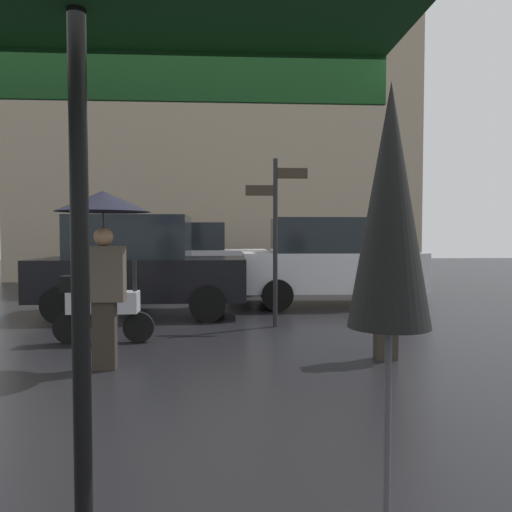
% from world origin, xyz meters
% --- Properties ---
extents(ground_plane, '(60.00, 60.00, 0.00)m').
position_xyz_m(ground_plane, '(0.00, 0.00, 0.00)').
color(ground_plane, black).
extents(folded_patio_umbrella_near, '(0.41, 0.41, 2.37)m').
position_xyz_m(folded_patio_umbrella_near, '(1.15, -0.58, 1.70)').
color(folded_patio_umbrella_near, black).
rests_on(folded_patio_umbrella_near, ground).
extents(pedestrian_with_umbrella, '(1.11, 1.11, 2.14)m').
position_xyz_m(pedestrian_with_umbrella, '(-1.11, 3.03, 1.72)').
color(pedestrian_with_umbrella, '#2A241E').
rests_on(pedestrian_with_umbrella, ground).
extents(pedestrian_with_bag, '(0.54, 0.24, 1.77)m').
position_xyz_m(pedestrian_with_bag, '(2.42, 3.30, 1.00)').
color(pedestrian_with_bag, '#2A241E').
rests_on(pedestrian_with_bag, ground).
extents(parked_scooter, '(1.49, 0.32, 1.23)m').
position_xyz_m(parked_scooter, '(-1.53, 4.51, 0.56)').
color(parked_scooter, black).
rests_on(parked_scooter, ground).
extents(parked_car_left, '(4.03, 1.85, 1.99)m').
position_xyz_m(parked_car_left, '(2.67, 8.27, 1.01)').
color(parked_car_left, silver).
rests_on(parked_car_left, ground).
extents(parked_car_right, '(4.13, 1.96, 1.94)m').
position_xyz_m(parked_car_right, '(-0.69, 10.93, 0.99)').
color(parked_car_right, silver).
rests_on(parked_car_right, ground).
extents(parked_car_distant, '(4.13, 2.02, 1.99)m').
position_xyz_m(parked_car_distant, '(-1.42, 7.13, 1.01)').
color(parked_car_distant, black).
rests_on(parked_car_distant, ground).
extents(street_signpost, '(1.08, 0.08, 2.93)m').
position_xyz_m(street_signpost, '(1.20, 5.65, 1.78)').
color(street_signpost, black).
rests_on(street_signpost, ground).
extents(building_block, '(14.48, 2.51, 16.74)m').
position_xyz_m(building_block, '(0.00, 15.44, 8.37)').
color(building_block, gray).
rests_on(building_block, ground).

